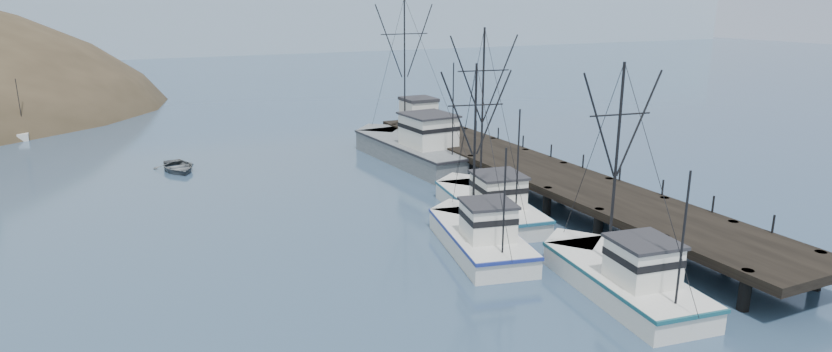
{
  "coord_description": "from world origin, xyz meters",
  "views": [
    {
      "loc": [
        -14.13,
        -22.14,
        13.91
      ],
      "look_at": [
        4.02,
        15.68,
        2.5
      ],
      "focal_mm": 28.0,
      "sensor_mm": 36.0,
      "label": 1
    }
  ],
  "objects_px": {
    "trawler_far": "(487,203)",
    "pickup_truck": "(430,118)",
    "trawler_near": "(620,277)",
    "pier_shed": "(419,112)",
    "trawler_mid": "(478,235)",
    "motorboat": "(178,171)",
    "pier": "(535,170)",
    "work_vessel": "(414,147)"
  },
  "relations": [
    {
      "from": "trawler_far",
      "to": "pier_shed",
      "type": "height_order",
      "value": "trawler_far"
    },
    {
      "from": "pier",
      "to": "motorboat",
      "type": "relative_size",
      "value": 9.17
    },
    {
      "from": "pier_shed",
      "to": "pier",
      "type": "bearing_deg",
      "value": -87.1
    },
    {
      "from": "trawler_mid",
      "to": "trawler_far",
      "type": "xyz_separation_m",
      "value": [
        3.65,
        4.97,
        0.0
      ]
    },
    {
      "from": "trawler_far",
      "to": "work_vessel",
      "type": "distance_m",
      "value": 15.91
    },
    {
      "from": "trawler_far",
      "to": "motorboat",
      "type": "bearing_deg",
      "value": 129.17
    },
    {
      "from": "work_vessel",
      "to": "trawler_far",
      "type": "bearing_deg",
      "value": -97.81
    },
    {
      "from": "trawler_far",
      "to": "trawler_mid",
      "type": "bearing_deg",
      "value": -126.27
    },
    {
      "from": "pier_shed",
      "to": "pickup_truck",
      "type": "relative_size",
      "value": 0.65
    },
    {
      "from": "pier",
      "to": "trawler_far",
      "type": "relative_size",
      "value": 3.5
    },
    {
      "from": "trawler_near",
      "to": "trawler_far",
      "type": "height_order",
      "value": "trawler_far"
    },
    {
      "from": "trawler_near",
      "to": "motorboat",
      "type": "distance_m",
      "value": 38.2
    },
    {
      "from": "trawler_mid",
      "to": "trawler_far",
      "type": "height_order",
      "value": "trawler_far"
    },
    {
      "from": "trawler_mid",
      "to": "pier_shed",
      "type": "bearing_deg",
      "value": 71.34
    },
    {
      "from": "trawler_near",
      "to": "work_vessel",
      "type": "height_order",
      "value": "work_vessel"
    },
    {
      "from": "pier_shed",
      "to": "motorboat",
      "type": "distance_m",
      "value": 22.72
    },
    {
      "from": "trawler_near",
      "to": "pickup_truck",
      "type": "xyz_separation_m",
      "value": [
        6.71,
        34.01,
        1.87
      ]
    },
    {
      "from": "trawler_far",
      "to": "motorboat",
      "type": "relative_size",
      "value": 2.62
    },
    {
      "from": "pickup_truck",
      "to": "motorboat",
      "type": "bearing_deg",
      "value": 113.29
    },
    {
      "from": "work_vessel",
      "to": "pier_shed",
      "type": "xyz_separation_m",
      "value": [
        2.98,
        5.29,
        2.19
      ]
    },
    {
      "from": "work_vessel",
      "to": "motorboat",
      "type": "distance_m",
      "value": 20.28
    },
    {
      "from": "trawler_far",
      "to": "motorboat",
      "type": "height_order",
      "value": "trawler_far"
    },
    {
      "from": "trawler_near",
      "to": "pier_shed",
      "type": "distance_m",
      "value": 34.55
    },
    {
      "from": "trawler_far",
      "to": "pickup_truck",
      "type": "relative_size",
      "value": 2.54
    },
    {
      "from": "trawler_near",
      "to": "trawler_mid",
      "type": "bearing_deg",
      "value": 112.33
    },
    {
      "from": "trawler_far",
      "to": "motorboat",
      "type": "xyz_separation_m",
      "value": [
        -17.32,
        21.26,
        -0.82
      ]
    },
    {
      "from": "trawler_far",
      "to": "pickup_truck",
      "type": "distance_m",
      "value": 22.06
    },
    {
      "from": "trawler_far",
      "to": "work_vessel",
      "type": "bearing_deg",
      "value": 82.19
    },
    {
      "from": "pier",
      "to": "trawler_mid",
      "type": "xyz_separation_m",
      "value": [
        -9.7,
        -8.02,
        -0.87
      ]
    },
    {
      "from": "pier",
      "to": "trawler_near",
      "type": "distance_m",
      "value": 17.27
    },
    {
      "from": "work_vessel",
      "to": "pier_shed",
      "type": "bearing_deg",
      "value": 60.63
    },
    {
      "from": "pier_shed",
      "to": "pickup_truck",
      "type": "height_order",
      "value": "pier_shed"
    },
    {
      "from": "pier",
      "to": "pickup_truck",
      "type": "height_order",
      "value": "pickup_truck"
    },
    {
      "from": "trawler_far",
      "to": "trawler_near",
      "type": "bearing_deg",
      "value": -91.63
    },
    {
      "from": "motorboat",
      "to": "pier_shed",
      "type": "bearing_deg",
      "value": -7.73
    },
    {
      "from": "trawler_mid",
      "to": "pickup_truck",
      "type": "relative_size",
      "value": 2.23
    },
    {
      "from": "pickup_truck",
      "to": "work_vessel",
      "type": "bearing_deg",
      "value": 165.5
    },
    {
      "from": "pier",
      "to": "trawler_near",
      "type": "xyz_separation_m",
      "value": [
        -6.42,
        -16.01,
        -0.87
      ]
    },
    {
      "from": "trawler_near",
      "to": "pier_shed",
      "type": "relative_size",
      "value": 3.59
    },
    {
      "from": "trawler_mid",
      "to": "pickup_truck",
      "type": "distance_m",
      "value": 27.94
    },
    {
      "from": "trawler_near",
      "to": "trawler_mid",
      "type": "height_order",
      "value": "trawler_near"
    },
    {
      "from": "pier",
      "to": "pier_shed",
      "type": "height_order",
      "value": "pier_shed"
    }
  ]
}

